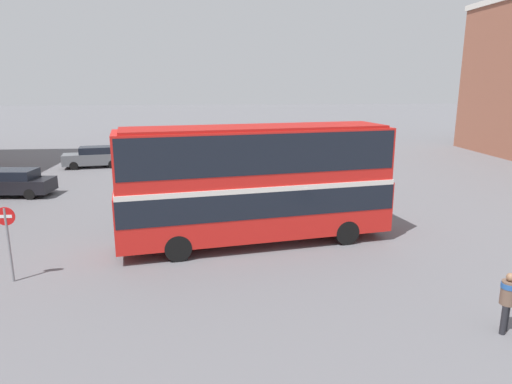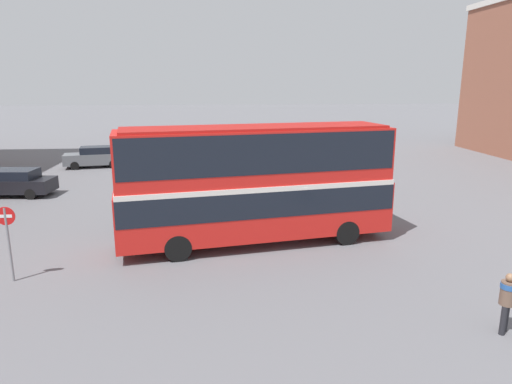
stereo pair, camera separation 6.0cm
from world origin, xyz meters
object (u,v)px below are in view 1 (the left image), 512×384
object	(u,v)px
parked_car_kerb_near	(261,166)
parked_car_kerb_far	(94,157)
parked_car_side_street	(12,183)
pedestrian_foreground	(508,296)
double_decker_bus	(256,178)
no_entry_sign	(7,233)

from	to	relation	value
parked_car_kerb_near	parked_car_kerb_far	xyz separation A→B (m)	(-12.35, 4.91, 0.01)
parked_car_side_street	pedestrian_foreground	bearing A→B (deg)	144.23
parked_car_kerb_far	parked_car_side_street	xyz separation A→B (m)	(-2.34, -8.95, -0.03)
parked_car_kerb_near	parked_car_side_street	size ratio (longest dim) A/B	1.04
double_decker_bus	no_entry_sign	size ratio (longest dim) A/B	4.40
pedestrian_foreground	parked_car_side_street	distance (m)	25.08
parked_car_side_street	no_entry_sign	xyz separation A→B (m)	(4.88, -12.06, 0.91)
parked_car_kerb_far	no_entry_sign	xyz separation A→B (m)	(2.54, -21.01, 0.88)
double_decker_bus	pedestrian_foreground	distance (m)	9.52
parked_car_kerb_near	double_decker_bus	bearing A→B (deg)	95.86
parked_car_kerb_far	no_entry_sign	world-z (taller)	no_entry_sign
parked_car_side_street	no_entry_sign	world-z (taller)	no_entry_sign
parked_car_kerb_near	no_entry_sign	xyz separation A→B (m)	(-9.81, -16.09, 0.89)
pedestrian_foreground	parked_car_kerb_near	world-z (taller)	pedestrian_foreground
double_decker_bus	parked_car_side_street	size ratio (longest dim) A/B	2.38
parked_car_kerb_near	parked_car_side_street	world-z (taller)	parked_car_kerb_near
pedestrian_foreground	parked_car_side_street	world-z (taller)	pedestrian_foreground
double_decker_bus	parked_car_kerb_far	size ratio (longest dim) A/B	2.37
pedestrian_foreground	parked_car_kerb_far	world-z (taller)	pedestrian_foreground
double_decker_bus	pedestrian_foreground	xyz separation A→B (m)	(5.79, -7.37, -1.68)
parked_car_kerb_near	parked_car_kerb_far	distance (m)	13.29
no_entry_sign	parked_car_kerb_near	bearing A→B (deg)	58.64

